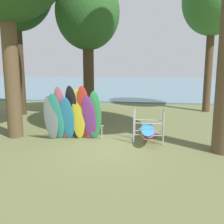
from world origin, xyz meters
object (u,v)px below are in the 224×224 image
Objects in this scene: tree_far_left_back at (88,15)px; board_storage_rack at (148,130)px; leaning_board_pile at (73,116)px; tree_far_right_back at (213,1)px.

tree_far_left_back reaches higher than board_storage_rack.
tree_far_left_back is 3.37× the size of leaning_board_pile.
leaning_board_pile reaches higher than board_storage_rack.
tree_far_left_back is 7.48m from tree_far_right_back.
tree_far_left_back is at bearing 96.76° from leaning_board_pile.
board_storage_rack is at bearing -53.09° from tree_far_left_back.
tree_far_right_back is at bearing 20.33° from tree_far_left_back.
tree_far_right_back is at bearing 49.70° from leaning_board_pile.
leaning_board_pile is 2.95m from board_storage_rack.
leaning_board_pile is at bearing -173.69° from board_storage_rack.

